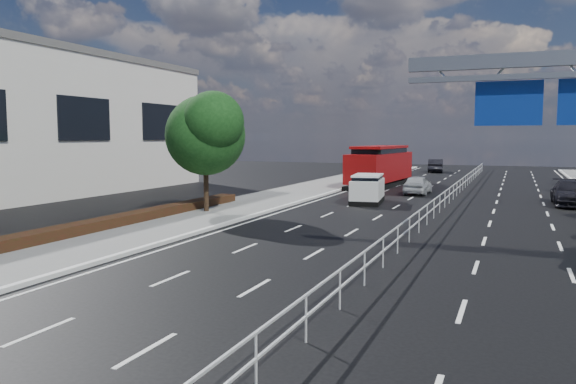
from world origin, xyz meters
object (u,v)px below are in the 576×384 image
(parked_car_dark, at_px, (571,193))
(near_car_dark, at_px, (436,165))
(white_minivan, at_px, (367,189))
(near_car_silver, at_px, (418,185))
(red_bus, at_px, (380,165))

(parked_car_dark, bearing_deg, near_car_dark, 110.73)
(white_minivan, height_order, parked_car_dark, white_minivan)
(white_minivan, relative_size, near_car_dark, 0.92)
(near_car_silver, xyz_separation_m, parked_car_dark, (10.00, -3.48, 0.07))
(white_minivan, xyz_separation_m, near_car_dark, (-0.27, 34.79, -0.11))
(near_car_silver, bearing_deg, white_minivan, 74.15)
(near_car_silver, relative_size, near_car_dark, 0.86)
(near_car_silver, distance_m, near_car_dark, 27.93)
(red_bus, xyz_separation_m, near_car_dark, (1.82, 21.98, -1.02))
(near_car_silver, bearing_deg, parked_car_dark, 161.62)
(parked_car_dark, bearing_deg, white_minivan, -164.74)
(white_minivan, distance_m, parked_car_dark, 12.58)
(near_car_silver, bearing_deg, red_bus, -53.71)
(red_bus, height_order, near_car_dark, red_bus)
(red_bus, bearing_deg, near_car_dark, 89.07)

